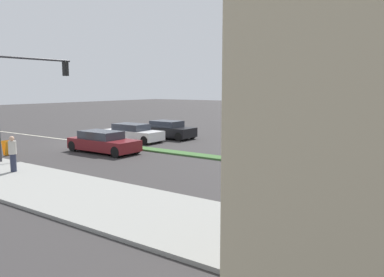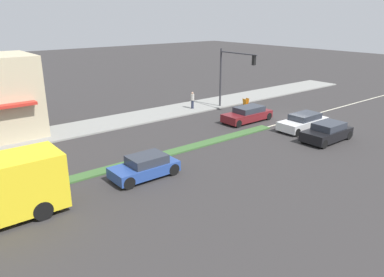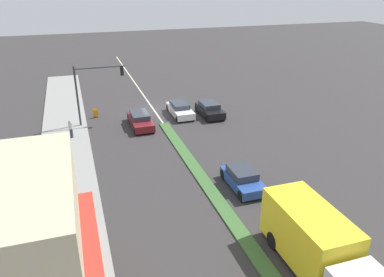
{
  "view_description": "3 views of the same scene",
  "coord_description": "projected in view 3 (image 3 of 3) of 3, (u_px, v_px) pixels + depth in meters",
  "views": [
    {
      "loc": [
        17.36,
        20.96,
        3.88
      ],
      "look_at": [
        0.47,
        9.18,
        1.06
      ],
      "focal_mm": 35.0,
      "sensor_mm": 36.0,
      "label": 1
    },
    {
      "loc": [
        -19.08,
        27.01,
        8.83
      ],
      "look_at": [
        -1.26,
        12.75,
        1.2
      ],
      "focal_mm": 35.0,
      "sensor_mm": 36.0,
      "label": 2
    },
    {
      "loc": [
        7.73,
        36.51,
        13.04
      ],
      "look_at": [
        -0.82,
        10.24,
        0.97
      ],
      "focal_mm": 35.0,
      "sensor_mm": 36.0,
      "label": 3
    }
  ],
  "objects": [
    {
      "name": "ground_plane",
      "position": [
        218.0,
        201.0,
        23.54
      ],
      "size": [
        160.0,
        160.0,
        0.0
      ],
      "primitive_type": "plane",
      "color": "#333030"
    },
    {
      "name": "sidewalk_right",
      "position": [
        69.0,
        233.0,
        20.53
      ],
      "size": [
        4.0,
        73.0,
        0.12
      ],
      "primitive_type": "cube",
      "color": "gray",
      "rests_on": "ground"
    },
    {
      "name": "lane_marking_center",
      "position": [
        154.0,
        111.0,
        39.22
      ],
      "size": [
        0.16,
        60.0,
        0.01
      ],
      "primitive_type": "cube",
      "color": "beige",
      "rests_on": "ground"
    },
    {
      "name": "building_corner_store",
      "position": [
        14.0,
        245.0,
        15.05
      ],
      "size": [
        5.96,
        8.23,
        5.94
      ],
      "color": "#C6B793",
      "rests_on": "sidewalk_right"
    },
    {
      "name": "traffic_signal_main",
      "position": [
        92.0,
        85.0,
        34.06
      ],
      "size": [
        4.59,
        0.34,
        5.6
      ],
      "color": "#333338",
      "rests_on": "sidewalk_right"
    },
    {
      "name": "pedestrian",
      "position": [
        71.0,
        128.0,
        32.14
      ],
      "size": [
        0.34,
        0.34,
        1.61
      ],
      "color": "#282D42",
      "rests_on": "sidewalk_right"
    },
    {
      "name": "warning_aframe_sign",
      "position": [
        96.0,
        113.0,
        37.28
      ],
      "size": [
        0.45,
        0.53,
        0.84
      ],
      "color": "orange",
      "rests_on": "ground"
    },
    {
      "name": "delivery_truck",
      "position": [
        319.0,
        246.0,
        17.39
      ],
      "size": [
        2.44,
        7.5,
        2.87
      ],
      "color": "silver",
      "rests_on": "ground"
    },
    {
      "name": "suv_black",
      "position": [
        210.0,
        110.0,
        37.62
      ],
      "size": [
        1.89,
        4.03,
        1.34
      ],
      "color": "black",
      "rests_on": "ground"
    },
    {
      "name": "coupe_blue",
      "position": [
        243.0,
        179.0,
        24.87
      ],
      "size": [
        1.79,
        3.82,
        1.28
      ],
      "color": "#284793",
      "rests_on": "ground"
    },
    {
      "name": "sedan_maroon",
      "position": [
        140.0,
        120.0,
        34.96
      ],
      "size": [
        1.83,
        4.58,
        1.29
      ],
      "color": "maroon",
      "rests_on": "ground"
    },
    {
      "name": "van_white",
      "position": [
        180.0,
        109.0,
        37.76
      ],
      "size": [
        1.83,
        4.46,
        1.28
      ],
      "color": "silver",
      "rests_on": "ground"
    }
  ]
}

